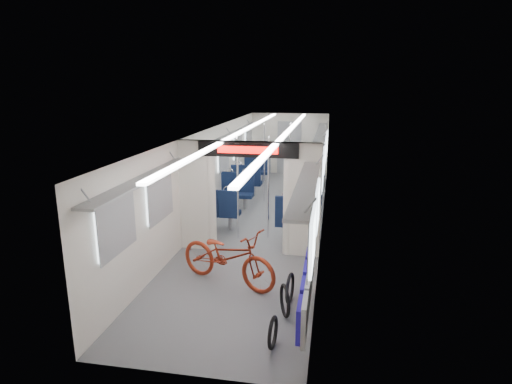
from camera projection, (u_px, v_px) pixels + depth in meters
carriage at (263, 165)px, 10.25m from camera, size 12.00×12.02×2.31m
bicycle at (228, 256)px, 7.39m from camera, size 2.05×1.37×1.02m
flip_bench at (307, 289)px, 6.06m from camera, size 0.12×2.13×0.55m
bike_hoop_a at (273, 334)px, 5.64m from camera, size 0.09×0.45×0.45m
bike_hoop_b at (285, 302)px, 6.40m from camera, size 0.22×0.50×0.51m
bike_hoop_c at (290, 290)px, 6.80m from camera, size 0.11×0.50×0.50m
seat_bay_near_left at (229, 198)px, 10.97m from camera, size 0.93×2.14×1.12m
seat_bay_near_right at (301, 204)px, 10.31m from camera, size 0.96×2.29×1.17m
seat_bay_far_left at (252, 173)px, 13.99m from camera, size 0.91×2.09×1.10m
seat_bay_far_right at (309, 174)px, 13.70m from camera, size 0.95×2.24×1.15m
stanchion_near_left at (238, 189)px, 9.40m from camera, size 0.04×0.04×2.30m
stanchion_near_right at (268, 188)px, 9.45m from camera, size 0.04×0.04×2.30m
stanchion_far_left at (264, 163)px, 12.38m from camera, size 0.04×0.04×2.30m
stanchion_far_right at (290, 163)px, 12.45m from camera, size 0.04×0.04×2.30m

